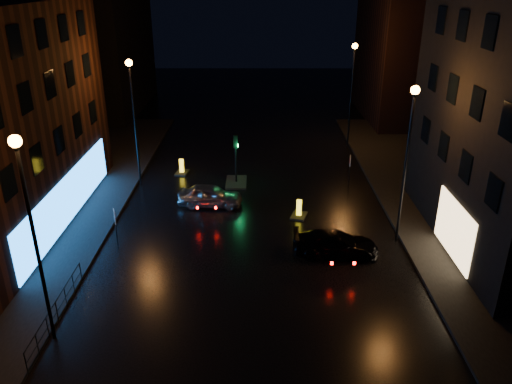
# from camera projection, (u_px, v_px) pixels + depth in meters

# --- Properties ---
(ground) EXTENTS (120.00, 120.00, 0.00)m
(ground) POSITION_uv_depth(u_px,v_px,m) (252.00, 307.00, 21.59)
(ground) COLOR black
(ground) RESTS_ON ground
(pavement_left) EXTENTS (12.00, 44.00, 0.15)m
(pavement_left) POSITION_uv_depth(u_px,v_px,m) (12.00, 221.00, 28.92)
(pavement_left) COLOR black
(pavement_left) RESTS_ON ground
(pavement_right) EXTENTS (12.00, 44.00, 0.15)m
(pavement_right) POSITION_uv_depth(u_px,v_px,m) (494.00, 222.00, 28.87)
(pavement_right) COLOR black
(pavement_right) RESTS_ON ground
(building_far_left) EXTENTS (8.00, 16.00, 14.00)m
(building_far_left) POSITION_uv_depth(u_px,v_px,m) (98.00, 41.00, 50.89)
(building_far_left) COLOR black
(building_far_left) RESTS_ON ground
(building_far_right) EXTENTS (8.00, 14.00, 12.00)m
(building_far_right) POSITION_uv_depth(u_px,v_px,m) (409.00, 55.00, 48.49)
(building_far_right) COLOR black
(building_far_right) RESTS_ON ground
(street_lamp_lnear) EXTENTS (0.44, 0.44, 8.37)m
(street_lamp_lnear) POSITION_uv_depth(u_px,v_px,m) (29.00, 211.00, 17.55)
(street_lamp_lnear) COLOR black
(street_lamp_lnear) RESTS_ON ground
(street_lamp_lfar) EXTENTS (0.44, 0.44, 8.37)m
(street_lamp_lfar) POSITION_uv_depth(u_px,v_px,m) (133.00, 104.00, 32.21)
(street_lamp_lfar) COLOR black
(street_lamp_lfar) RESTS_ON ground
(street_lamp_rnear) EXTENTS (0.44, 0.44, 8.37)m
(street_lamp_rnear) POSITION_uv_depth(u_px,v_px,m) (409.00, 142.00, 24.85)
(street_lamp_rnear) COLOR black
(street_lamp_rnear) RESTS_ON ground
(street_lamp_rfar) EXTENTS (0.44, 0.44, 8.37)m
(street_lamp_rfar) POSITION_uv_depth(u_px,v_px,m) (352.00, 80.00, 39.51)
(street_lamp_rfar) COLOR black
(street_lamp_rfar) RESTS_ON ground
(traffic_signal) EXTENTS (1.40, 2.40, 3.45)m
(traffic_signal) POSITION_uv_depth(u_px,v_px,m) (236.00, 176.00, 34.22)
(traffic_signal) COLOR black
(traffic_signal) RESTS_ON ground
(guard_railing) EXTENTS (0.05, 6.04, 1.00)m
(guard_railing) POSITION_uv_depth(u_px,v_px,m) (56.00, 307.00, 20.40)
(guard_railing) COLOR black
(guard_railing) RESTS_ON ground
(silver_hatchback) EXTENTS (4.05, 1.85, 1.35)m
(silver_hatchback) POSITION_uv_depth(u_px,v_px,m) (210.00, 195.00, 30.85)
(silver_hatchback) COLOR #ABADB3
(silver_hatchback) RESTS_ON ground
(dark_sedan) EXTENTS (4.41, 1.98, 1.26)m
(dark_sedan) POSITION_uv_depth(u_px,v_px,m) (336.00, 244.00, 25.40)
(dark_sedan) COLOR black
(dark_sedan) RESTS_ON ground
(bollard_near) EXTENTS (1.14, 1.41, 1.07)m
(bollard_near) POSITION_uv_depth(u_px,v_px,m) (299.00, 213.00, 29.58)
(bollard_near) COLOR black
(bollard_near) RESTS_ON ground
(bollard_far) EXTENTS (0.98, 1.34, 1.09)m
(bollard_far) POSITION_uv_depth(u_px,v_px,m) (182.00, 170.00, 36.01)
(bollard_far) COLOR black
(bollard_far) RESTS_ON ground
(road_sign_left) EXTENTS (0.22, 0.51, 2.16)m
(road_sign_left) POSITION_uv_depth(u_px,v_px,m) (115.00, 220.00, 25.70)
(road_sign_left) COLOR black
(road_sign_left) RESTS_ON ground
(road_sign_right) EXTENTS (0.13, 0.50, 2.07)m
(road_sign_right) POSITION_uv_depth(u_px,v_px,m) (350.00, 163.00, 33.56)
(road_sign_right) COLOR black
(road_sign_right) RESTS_ON ground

